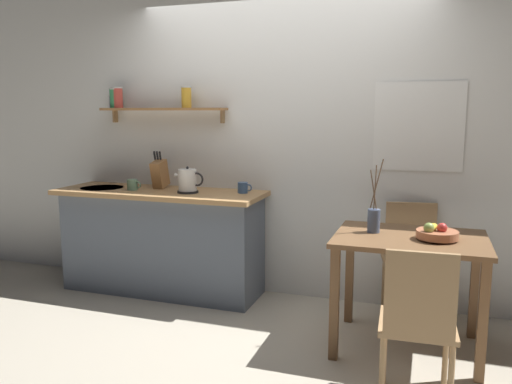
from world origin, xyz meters
TOP-DOWN VIEW (x-y plane):
  - ground_plane at (0.00, 0.00)m, footprint 14.00×14.00m
  - back_wall at (0.20, 0.65)m, footprint 6.80×0.11m
  - kitchen_counter at (-1.00, 0.32)m, footprint 1.83×0.63m
  - wall_shelf at (-1.23, 0.49)m, footprint 1.18×0.20m
  - dining_table at (1.11, -0.14)m, footprint 0.97×0.74m
  - dining_chair_near at (1.19, -0.89)m, footprint 0.42×0.42m
  - dining_chair_far at (1.11, 0.41)m, footprint 0.50×0.48m
  - fruit_bowl at (1.27, -0.19)m, footprint 0.26×0.26m
  - twig_vase at (0.86, -0.10)m, footprint 0.10×0.08m
  - electric_kettle at (-0.71, 0.26)m, footprint 0.26×0.18m
  - knife_block at (-1.05, 0.40)m, footprint 0.10×0.20m
  - coffee_mug_by_sink at (-1.23, 0.24)m, footprint 0.13×0.09m
  - coffee_mug_spare at (-0.26, 0.40)m, footprint 0.12×0.09m

SIDE VIEW (x-z plane):
  - ground_plane at x=0.00m, z-range 0.00..0.00m
  - kitchen_counter at x=-1.00m, z-range 0.01..0.92m
  - dining_chair_near at x=1.19m, z-range 0.05..0.96m
  - dining_chair_far at x=1.11m, z-range 0.07..0.95m
  - dining_table at x=1.11m, z-range 0.26..1.03m
  - fruit_bowl at x=1.27m, z-range 0.76..0.88m
  - twig_vase at x=0.86m, z-range 0.61..1.12m
  - coffee_mug_spare at x=-0.26m, z-range 0.91..1.00m
  - coffee_mug_by_sink at x=-1.23m, z-range 0.91..1.00m
  - electric_kettle at x=-0.71m, z-range 0.90..1.12m
  - knife_block at x=-1.05m, z-range 0.88..1.21m
  - back_wall at x=0.20m, z-range 0.00..2.70m
  - wall_shelf at x=-1.23m, z-range 1.50..1.82m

